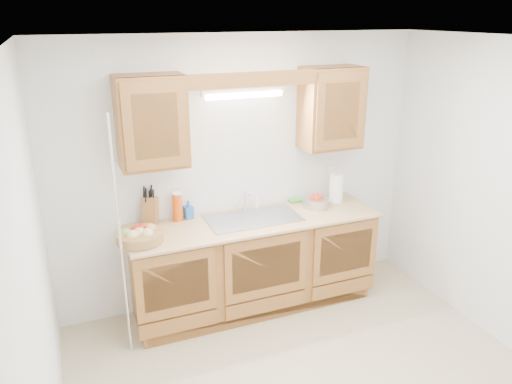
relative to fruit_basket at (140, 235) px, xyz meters
name	(u,v)px	position (x,y,z in m)	size (l,w,h in m)	color
room	(319,235)	(1.03, -1.11, 0.30)	(3.52, 3.50, 2.50)	tan
base_cabinets	(253,264)	(1.03, 0.09, -0.51)	(2.20, 0.60, 0.86)	#965D2C
countertop	(254,221)	(1.03, 0.08, -0.07)	(2.30, 0.63, 0.04)	tan
upper_cabinet_left	(151,122)	(0.20, 0.23, 0.87)	(0.55, 0.33, 0.75)	#965D2C
upper_cabinet_right	(331,108)	(1.86, 0.23, 0.87)	(0.55, 0.33, 0.75)	#965D2C
valance	(253,79)	(1.03, 0.08, 1.19)	(2.20, 0.05, 0.12)	#965D2C
fluorescent_fixture	(244,93)	(1.03, 0.31, 1.04)	(0.76, 0.08, 0.08)	white
sink	(253,225)	(1.03, 0.10, -0.13)	(0.84, 0.46, 0.36)	#9E9EA3
wire_shelf_pole	(121,242)	(-0.17, -0.17, 0.05)	(0.03, 0.03, 2.00)	silver
outlet_plate	(330,171)	(1.98, 0.39, 0.20)	(0.08, 0.01, 0.12)	white
fruit_basket	(140,235)	(0.00, 0.00, 0.00)	(0.48, 0.48, 0.12)	olive
knife_block	(150,210)	(0.15, 0.33, 0.07)	(0.19, 0.23, 0.35)	#965D2C
orange_canister	(177,207)	(0.39, 0.31, 0.08)	(0.11, 0.11, 0.26)	#D14D0B
soap_bottle	(188,210)	(0.49, 0.32, 0.03)	(0.08, 0.08, 0.17)	#225BAE
sponge	(295,201)	(1.57, 0.33, -0.04)	(0.13, 0.09, 0.03)	#CC333F
paper_towel	(336,188)	(1.94, 0.19, 0.09)	(0.16, 0.16, 0.34)	silver
apple_bowl	(315,201)	(1.69, 0.14, 0.00)	(0.33, 0.33, 0.13)	silver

